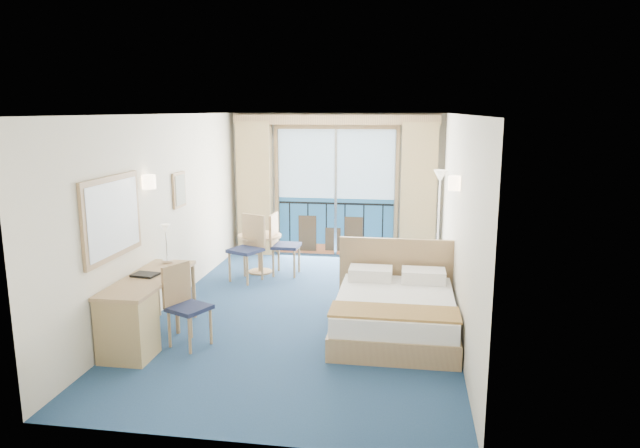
{
  "coord_description": "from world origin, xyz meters",
  "views": [
    {
      "loc": [
        1.35,
        -7.45,
        2.76
      ],
      "look_at": [
        0.16,
        0.2,
        1.2
      ],
      "focal_mm": 32.0,
      "sensor_mm": 36.0,
      "label": 1
    }
  ],
  "objects_px": {
    "desk_chair": "(184,300)",
    "round_table": "(260,244)",
    "bed": "(395,311)",
    "desk": "(133,318)",
    "armchair": "(399,265)",
    "table_chair_b": "(249,244)",
    "table_chair_a": "(281,241)",
    "floor_lamp": "(440,196)",
    "nightstand": "(433,280)"
  },
  "relations": [
    {
      "from": "floor_lamp",
      "to": "round_table",
      "type": "height_order",
      "value": "floor_lamp"
    },
    {
      "from": "desk_chair",
      "to": "round_table",
      "type": "distance_m",
      "value": 3.12
    },
    {
      "from": "table_chair_b",
      "to": "armchair",
      "type": "bearing_deg",
      "value": 22.44
    },
    {
      "from": "table_chair_a",
      "to": "table_chair_b",
      "type": "height_order",
      "value": "table_chair_b"
    },
    {
      "from": "desk",
      "to": "table_chair_b",
      "type": "distance_m",
      "value": 3.09
    },
    {
      "from": "nightstand",
      "to": "desk_chair",
      "type": "distance_m",
      "value": 3.7
    },
    {
      "from": "floor_lamp",
      "to": "desk_chair",
      "type": "xyz_separation_m",
      "value": [
        -3.11,
        -3.51,
        -0.8
      ]
    },
    {
      "from": "round_table",
      "to": "desk_chair",
      "type": "bearing_deg",
      "value": -91.86
    },
    {
      "from": "desk_chair",
      "to": "nightstand",
      "type": "bearing_deg",
      "value": -29.07
    },
    {
      "from": "floor_lamp",
      "to": "table_chair_a",
      "type": "relative_size",
      "value": 1.71
    },
    {
      "from": "desk_chair",
      "to": "table_chair_b",
      "type": "distance_m",
      "value": 2.69
    },
    {
      "from": "bed",
      "to": "desk",
      "type": "distance_m",
      "value": 3.14
    },
    {
      "from": "desk_chair",
      "to": "round_table",
      "type": "relative_size",
      "value": 1.32
    },
    {
      "from": "round_table",
      "to": "table_chair_a",
      "type": "relative_size",
      "value": 0.71
    },
    {
      "from": "round_table",
      "to": "table_chair_b",
      "type": "height_order",
      "value": "table_chair_b"
    },
    {
      "from": "desk",
      "to": "armchair",
      "type": "bearing_deg",
      "value": 45.18
    },
    {
      "from": "desk",
      "to": "bed",
      "type": "bearing_deg",
      "value": 20.23
    },
    {
      "from": "desk_chair",
      "to": "bed",
      "type": "bearing_deg",
      "value": -48.49
    },
    {
      "from": "table_chair_b",
      "to": "desk_chair",
      "type": "bearing_deg",
      "value": -66.69
    },
    {
      "from": "table_chair_a",
      "to": "table_chair_b",
      "type": "distance_m",
      "value": 0.59
    },
    {
      "from": "table_chair_a",
      "to": "table_chair_b",
      "type": "bearing_deg",
      "value": 132.07
    },
    {
      "from": "armchair",
      "to": "floor_lamp",
      "type": "bearing_deg",
      "value": -139.47
    },
    {
      "from": "bed",
      "to": "desk_chair",
      "type": "distance_m",
      "value": 2.59
    },
    {
      "from": "bed",
      "to": "table_chair_a",
      "type": "relative_size",
      "value": 1.84
    },
    {
      "from": "floor_lamp",
      "to": "table_chair_b",
      "type": "distance_m",
      "value": 3.26
    },
    {
      "from": "nightstand",
      "to": "table_chair_a",
      "type": "height_order",
      "value": "table_chair_a"
    },
    {
      "from": "bed",
      "to": "round_table",
      "type": "distance_m",
      "value": 3.37
    },
    {
      "from": "armchair",
      "to": "table_chair_a",
      "type": "relative_size",
      "value": 0.76
    },
    {
      "from": "armchair",
      "to": "table_chair_b",
      "type": "distance_m",
      "value": 2.45
    },
    {
      "from": "round_table",
      "to": "bed",
      "type": "bearing_deg",
      "value": -45.27
    },
    {
      "from": "desk_chair",
      "to": "armchair",
      "type": "bearing_deg",
      "value": -18.42
    },
    {
      "from": "nightstand",
      "to": "table_chair_a",
      "type": "bearing_deg",
      "value": 160.13
    },
    {
      "from": "floor_lamp",
      "to": "round_table",
      "type": "relative_size",
      "value": 2.41
    },
    {
      "from": "armchair",
      "to": "table_chair_a",
      "type": "bearing_deg",
      "value": -26.89
    },
    {
      "from": "armchair",
      "to": "desk_chair",
      "type": "relative_size",
      "value": 0.82
    },
    {
      "from": "bed",
      "to": "nightstand",
      "type": "bearing_deg",
      "value": 70.13
    },
    {
      "from": "nightstand",
      "to": "floor_lamp",
      "type": "bearing_deg",
      "value": 84.87
    },
    {
      "from": "desk",
      "to": "table_chair_b",
      "type": "relative_size",
      "value": 1.55
    },
    {
      "from": "nightstand",
      "to": "armchair",
      "type": "distance_m",
      "value": 0.69
    },
    {
      "from": "round_table",
      "to": "floor_lamp",
      "type": "bearing_deg",
      "value": 7.37
    },
    {
      "from": "floor_lamp",
      "to": "table_chair_b",
      "type": "bearing_deg",
      "value": -165.08
    },
    {
      "from": "desk",
      "to": "table_chair_a",
      "type": "distance_m",
      "value": 3.56
    },
    {
      "from": "desk_chair",
      "to": "table_chair_b",
      "type": "relative_size",
      "value": 0.91
    },
    {
      "from": "nightstand",
      "to": "table_chair_b",
      "type": "bearing_deg",
      "value": 169.9
    },
    {
      "from": "round_table",
      "to": "table_chair_a",
      "type": "height_order",
      "value": "table_chair_a"
    },
    {
      "from": "round_table",
      "to": "table_chair_a",
      "type": "xyz_separation_m",
      "value": [
        0.38,
        -0.05,
        0.08
      ]
    },
    {
      "from": "desk",
      "to": "table_chair_a",
      "type": "bearing_deg",
      "value": 74.34
    },
    {
      "from": "table_chair_a",
      "to": "round_table",
      "type": "bearing_deg",
      "value": 84.18
    },
    {
      "from": "desk_chair",
      "to": "table_chair_a",
      "type": "xyz_separation_m",
      "value": [
        0.48,
        3.07,
        0.04
      ]
    },
    {
      "from": "floor_lamp",
      "to": "desk_chair",
      "type": "height_order",
      "value": "floor_lamp"
    }
  ]
}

